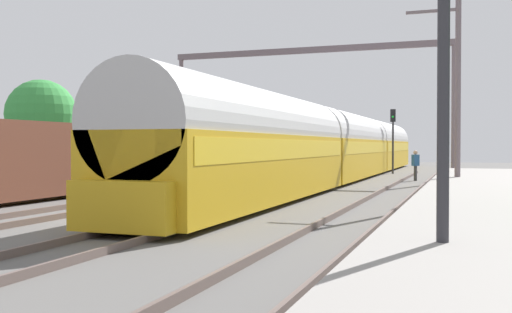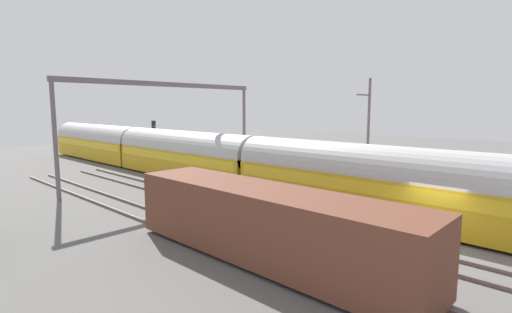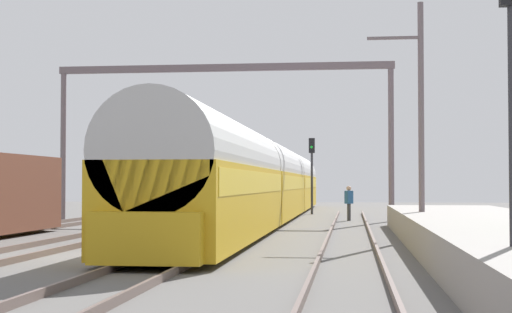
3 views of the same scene
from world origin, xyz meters
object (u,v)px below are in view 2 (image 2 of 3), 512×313
object	(u,v)px
person_crossing	(225,161)
freight_car	(266,224)
catenary_gantry	(168,107)
passenger_train	(184,154)
railway_signal_far	(154,137)

from	to	relation	value
person_crossing	freight_car	bearing A→B (deg)	3.01
catenary_gantry	freight_car	bearing A→B (deg)	-111.69
freight_car	person_crossing	distance (m)	20.60
passenger_train	person_crossing	distance (m)	4.29
person_crossing	catenary_gantry	world-z (taller)	catenary_gantry
passenger_train	person_crossing	xyz separation A→B (m)	(4.15, -0.57, -0.94)
passenger_train	freight_car	xyz separation A→B (m)	(-8.44, -16.87, -0.50)
railway_signal_far	catenary_gantry	distance (m)	9.99
freight_car	catenary_gantry	world-z (taller)	catenary_gantry
freight_car	person_crossing	size ratio (longest dim) A/B	7.51
freight_car	person_crossing	world-z (taller)	freight_car
railway_signal_far	person_crossing	bearing A→B (deg)	-74.90
freight_car	person_crossing	xyz separation A→B (m)	(12.59, 16.30, -0.44)
passenger_train	freight_car	size ratio (longest dim) A/B	3.78
passenger_train	catenary_gantry	world-z (taller)	catenary_gantry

